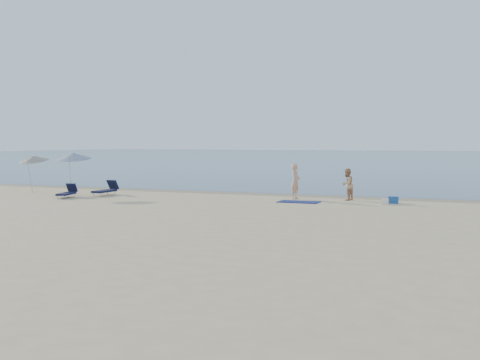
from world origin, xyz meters
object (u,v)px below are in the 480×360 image
Objects in this scene: person_right at (347,184)px; person_left at (295,181)px; umbrella_near at (73,156)px; blue_cooler at (393,200)px.

person_left is at bearing -65.39° from person_right.
umbrella_near is at bearing -61.36° from person_right.
umbrella_near is (-16.69, -2.41, 1.98)m from blue_cooler.
person_right is at bearing 4.27° from umbrella_near.
person_right is at bearing 154.58° from blue_cooler.
person_right is 3.41× the size of blue_cooler.
person_left is 4.99m from blue_cooler.
person_left reaches higher than blue_cooler.
umbrella_near is (-14.34, -2.98, 1.35)m from person_right.
person_left is at bearing 165.72° from blue_cooler.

